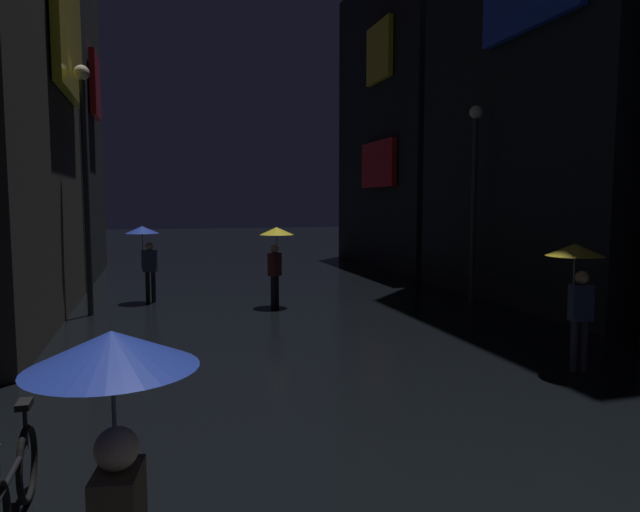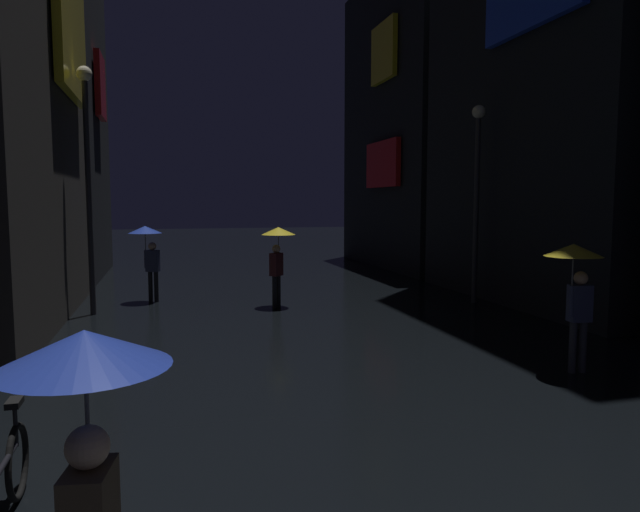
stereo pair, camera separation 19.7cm
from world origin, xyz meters
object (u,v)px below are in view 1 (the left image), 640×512
(streetlamp_left_far, at_px, (85,163))
(pedestrian_far_right_blue, at_px, (115,419))
(pedestrian_foreground_right_blue, at_px, (145,242))
(streetlamp_right_far, at_px, (474,180))
(pedestrian_foreground_left_yellow, at_px, (276,244))
(bicycle_parked_at_storefront, at_px, (14,488))
(pedestrian_near_crossing_yellow, at_px, (577,271))

(streetlamp_left_far, bearing_deg, pedestrian_far_right_blue, -83.36)
(pedestrian_foreground_right_blue, relative_size, streetlamp_right_far, 0.39)
(pedestrian_foreground_left_yellow, xyz_separation_m, pedestrian_far_right_blue, (-3.25, -11.66, 0.00))
(bicycle_parked_at_storefront, xyz_separation_m, streetlamp_right_far, (9.60, 8.80, 2.99))
(pedestrian_far_right_blue, height_order, pedestrian_foreground_right_blue, same)
(pedestrian_foreground_right_blue, relative_size, streetlamp_left_far, 0.35)
(pedestrian_foreground_left_yellow, bearing_deg, pedestrian_foreground_right_blue, 153.05)
(streetlamp_left_far, bearing_deg, streetlamp_right_far, -5.46)
(bicycle_parked_at_storefront, distance_m, streetlamp_left_far, 10.32)
(streetlamp_right_far, bearing_deg, pedestrian_foreground_right_blue, 164.05)
(pedestrian_far_right_blue, distance_m, pedestrian_foreground_right_blue, 13.36)
(pedestrian_foreground_right_blue, bearing_deg, pedestrian_near_crossing_yellow, -52.08)
(pedestrian_near_crossing_yellow, xyz_separation_m, streetlamp_right_far, (1.88, 6.28, 1.71))
(pedestrian_foreground_left_yellow, xyz_separation_m, bicycle_parked_at_storefront, (-4.23, -9.59, -1.28))
(pedestrian_far_right_blue, relative_size, streetlamp_left_far, 0.35)
(pedestrian_foreground_left_yellow, relative_size, pedestrian_far_right_blue, 1.00)
(pedestrian_foreground_left_yellow, xyz_separation_m, streetlamp_right_far, (5.37, -0.79, 1.71))
(pedestrian_near_crossing_yellow, bearing_deg, pedestrian_foreground_left_yellow, 116.28)
(pedestrian_foreground_right_blue, bearing_deg, streetlamp_right_far, -15.95)
(pedestrian_far_right_blue, height_order, pedestrian_near_crossing_yellow, same)
(streetlamp_right_far, xyz_separation_m, streetlamp_left_far, (-10.00, 0.96, 0.34))
(streetlamp_left_far, bearing_deg, bicycle_parked_at_storefront, -87.65)
(pedestrian_foreground_right_blue, relative_size, bicycle_parked_at_storefront, 1.16)
(pedestrian_foreground_left_yellow, xyz_separation_m, pedestrian_near_crossing_yellow, (3.49, -7.07, 0.00))
(pedestrian_far_right_blue, xyz_separation_m, streetlamp_left_far, (-1.38, 11.83, 2.05))
(pedestrian_foreground_right_blue, bearing_deg, streetlamp_left_far, -130.04)
(pedestrian_foreground_right_blue, bearing_deg, pedestrian_foreground_left_yellow, -26.95)
(bicycle_parked_at_storefront, xyz_separation_m, streetlamp_left_far, (-0.40, 9.76, 3.33))
(pedestrian_foreground_left_yellow, relative_size, streetlamp_left_far, 0.35)
(pedestrian_foreground_left_yellow, height_order, streetlamp_left_far, streetlamp_left_far)
(pedestrian_far_right_blue, distance_m, bicycle_parked_at_storefront, 2.62)
(streetlamp_right_far, bearing_deg, streetlamp_left_far, 174.54)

